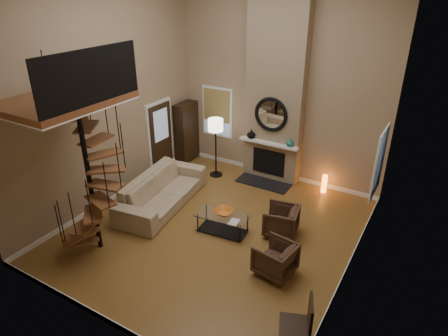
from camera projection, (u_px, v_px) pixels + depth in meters
The scene contains 32 objects.
ground at pixel (215, 229), 9.06m from camera, with size 6.00×6.50×0.01m, color olive.
back_wall at pixel (279, 81), 10.36m from camera, with size 6.00×0.02×5.50m, color #9D8465.
front_wall at pixel (87, 180), 5.33m from camera, with size 6.00×0.02×5.50m, color #9D8465.
left_wall at pixel (105, 94), 9.22m from camera, with size 0.02×6.50×5.50m, color #9D8465.
right_wall at pixel (368, 144), 6.48m from camera, with size 0.02×6.50×5.50m, color #9D8465.
baseboard_back at pixel (273, 173), 11.53m from camera, with size 6.00×0.02×0.12m, color white.
baseboard_front at pixel (113, 323), 6.52m from camera, with size 6.00×0.02×0.12m, color white.
baseboard_left at pixel (119, 194), 10.39m from camera, with size 0.02×6.50×0.12m, color white.
baseboard_right at pixel (345, 272), 7.66m from camera, with size 0.02×6.50×0.12m, color white.
chimney_breast at pixel (276, 83), 10.22m from camera, with size 1.60×0.38×5.50m, color #887458.
hearth at pixel (263, 183), 11.03m from camera, with size 1.50×0.60×0.04m, color black.
firebox at pixel (268, 162), 11.03m from camera, with size 0.95×0.02×0.72m, color black.
mantel at pixel (268, 143), 10.70m from camera, with size 1.70×0.18×0.06m, color white.
mirror_frame at pixel (271, 115), 10.40m from camera, with size 0.94×0.94×0.10m, color black.
mirror_disc at pixel (271, 115), 10.40m from camera, with size 0.80×0.80×0.01m, color white.
vase_left at pixel (251, 134), 10.92m from camera, with size 0.24×0.24×0.25m, color black.
vase_right at pixel (290, 143), 10.40m from camera, with size 0.20×0.20×0.21m, color #1A5C5A.
window_back at pixel (217, 111), 11.70m from camera, with size 1.02×0.06×1.52m.
window_right at pixel (379, 161), 8.53m from camera, with size 0.06×1.02×1.52m.
entry_door at pixel (161, 138), 11.34m from camera, with size 0.10×1.05×2.16m.
loft at pixel (67, 98), 7.18m from camera, with size 1.70×2.20×1.09m.
spiral_stair at pixel (89, 172), 7.70m from camera, with size 1.47×1.47×4.06m.
hutch at pixel (186, 131), 12.09m from camera, with size 0.38×0.80×1.79m, color black.
sofa at pixel (162, 190), 9.89m from camera, with size 2.85×1.11×0.83m, color tan.
armchair_near at pixel (284, 221), 8.71m from camera, with size 0.71×0.73×0.66m, color #442D1F.
armchair_far at pixel (278, 260), 7.52m from camera, with size 0.69×0.71×0.65m, color #442D1F.
coffee_table at pixel (223, 221), 8.84m from camera, with size 1.24×0.72×0.45m.
bowl at pixel (224, 212), 8.79m from camera, with size 0.42×0.42×0.10m, color orange.
book at pixel (233, 222), 8.49m from camera, with size 0.21×0.27×0.03m, color gray.
floor_lamp at pixel (216, 130), 10.91m from camera, with size 0.42×0.42×1.74m.
accent_lamp at pixel (324, 184), 10.51m from camera, with size 0.14×0.14×0.50m, color orange.
side_chair at pixel (301, 323), 5.93m from camera, with size 0.62×0.62×1.00m.
Camera 1 is at (4.00, -6.37, 5.24)m, focal length 31.51 mm.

